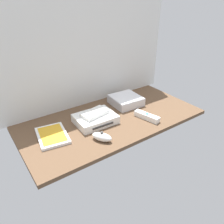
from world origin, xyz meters
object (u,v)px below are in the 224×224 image
object	(u,v)px
remote_nunchuk	(102,137)
remote_classic_pad	(95,113)
remote_wand	(147,116)
mini_computer	(126,100)
game_console	(95,119)
game_case	(52,135)

from	to	relation	value
remote_nunchuk	remote_classic_pad	xyz separation A→B (cm)	(5.98, 16.15, 3.37)
remote_wand	mini_computer	bearing A→B (deg)	71.57
remote_nunchuk	remote_classic_pad	size ratio (longest dim) A/B	0.70
game_console	remote_nunchuk	distance (cm)	16.72
game_console	game_case	xyz separation A→B (cm)	(-24.00, 0.64, -1.44)
mini_computer	game_console	bearing A→B (deg)	-163.75
remote_nunchuk	game_case	bearing A→B (deg)	106.82
game_console	game_case	distance (cm)	24.05
game_case	remote_wand	xyz separation A→B (cm)	(49.12, -13.60, 0.75)
remote_wand	remote_classic_pad	distance (cm)	28.68
game_case	remote_nunchuk	bearing A→B (deg)	-33.04
mini_computer	remote_nunchuk	world-z (taller)	mini_computer
game_console	mini_computer	distance (cm)	27.81
game_case	remote_classic_pad	xyz separation A→B (cm)	(24.10, -0.14, 4.65)
mini_computer	remote_wand	distance (cm)	20.83
remote_nunchuk	remote_classic_pad	world-z (taller)	remote_classic_pad
game_case	game_console	bearing A→B (deg)	7.38
remote_nunchuk	remote_classic_pad	bearing A→B (deg)	38.45
game_console	remote_nunchuk	xyz separation A→B (cm)	(-5.88, -15.65, -0.16)
game_console	remote_wand	distance (cm)	28.28
game_case	remote_wand	world-z (taller)	remote_wand
game_console	remote_wand	xyz separation A→B (cm)	(25.12, -12.96, -0.69)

